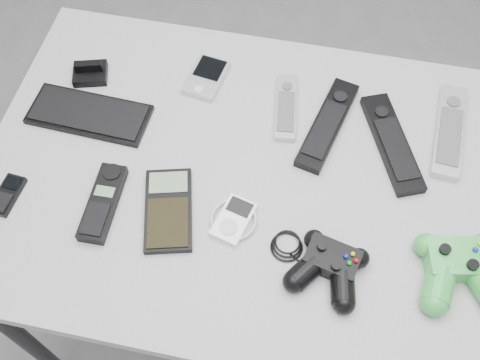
% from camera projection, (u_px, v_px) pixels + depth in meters
% --- Properties ---
extents(floor, '(3.50, 3.50, 0.00)m').
position_uv_depth(floor, '(234.00, 305.00, 1.83)').
color(floor, slate).
rests_on(floor, ground).
extents(desk, '(1.20, 0.77, 0.80)m').
position_uv_depth(desk, '(270.00, 195.00, 1.20)').
color(desk, gray).
rests_on(desk, floor).
extents(pda_keyboard, '(0.26, 0.12, 0.02)m').
position_uv_depth(pda_keyboard, '(89.00, 114.00, 1.22)').
color(pda_keyboard, black).
rests_on(pda_keyboard, desk).
extents(dock_bracket, '(0.09, 0.08, 0.04)m').
position_uv_depth(dock_bracket, '(89.00, 70.00, 1.27)').
color(dock_bracket, black).
rests_on(dock_bracket, desk).
extents(pda, '(0.09, 0.13, 0.02)m').
position_uv_depth(pda, '(206.00, 77.00, 1.27)').
color(pda, '#B4B2BA').
rests_on(pda, desk).
extents(remote_silver_a, '(0.07, 0.18, 0.02)m').
position_uv_depth(remote_silver_a, '(286.00, 107.00, 1.22)').
color(remote_silver_a, '#B4B2BA').
rests_on(remote_silver_a, desk).
extents(remote_black_a, '(0.11, 0.25, 0.02)m').
position_uv_depth(remote_black_a, '(328.00, 124.00, 1.20)').
color(remote_black_a, black).
rests_on(remote_black_a, desk).
extents(remote_black_b, '(0.15, 0.25, 0.02)m').
position_uv_depth(remote_black_b, '(392.00, 142.00, 1.17)').
color(remote_black_b, black).
rests_on(remote_black_b, desk).
extents(remote_silver_b, '(0.07, 0.24, 0.02)m').
position_uv_depth(remote_silver_b, '(449.00, 130.00, 1.19)').
color(remote_silver_b, '#B8B8BF').
rests_on(remote_silver_b, desk).
extents(mobile_phone, '(0.05, 0.09, 0.02)m').
position_uv_depth(mobile_phone, '(7.00, 195.00, 1.11)').
color(mobile_phone, black).
rests_on(mobile_phone, desk).
extents(cordless_handset, '(0.06, 0.17, 0.03)m').
position_uv_depth(cordless_handset, '(103.00, 203.00, 1.10)').
color(cordless_handset, black).
rests_on(cordless_handset, desk).
extents(calculator, '(0.13, 0.20, 0.02)m').
position_uv_depth(calculator, '(168.00, 210.00, 1.10)').
color(calculator, black).
rests_on(calculator, desk).
extents(mp3_player, '(0.11, 0.12, 0.02)m').
position_uv_depth(mp3_player, '(234.00, 220.00, 1.08)').
color(mp3_player, white).
rests_on(mp3_player, desk).
extents(controller_black, '(0.26, 0.19, 0.05)m').
position_uv_depth(controller_black, '(329.00, 266.00, 1.02)').
color(controller_black, black).
rests_on(controller_black, desk).
extents(controller_green, '(0.19, 0.20, 0.06)m').
position_uv_depth(controller_green, '(460.00, 267.00, 1.01)').
color(controller_green, green).
rests_on(controller_green, desk).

